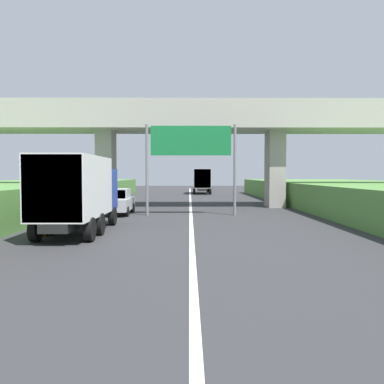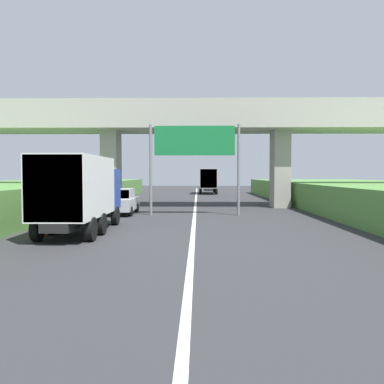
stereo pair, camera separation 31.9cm
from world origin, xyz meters
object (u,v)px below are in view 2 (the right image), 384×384
Objects in this scene: truck_blue at (81,190)px; truck_red at (208,180)px; car_silver at (121,202)px; construction_barrel_4 at (41,225)px; overhead_highway_sign at (195,147)px.

truck_red is (6.70, 36.98, 0.00)m from truck_blue.
truck_blue reaches higher than car_silver.
car_silver is (-6.48, -28.74, -1.08)m from truck_red.
overhead_highway_sign is at bearing 53.03° from construction_barrel_4.
overhead_highway_sign reaches higher than construction_barrel_4.
truck_red is 1.78× the size of car_silver.
truck_red is (1.61, 29.20, -2.47)m from overhead_highway_sign.
truck_red is 29.48m from car_silver.
overhead_highway_sign is at bearing -93.15° from truck_red.
car_silver is (0.22, 8.24, -1.08)m from truck_blue.
overhead_highway_sign reaches higher than truck_blue.
truck_red reaches higher than car_silver.
truck_blue is 8.11× the size of construction_barrel_4.
truck_blue is (-5.10, -7.77, -2.47)m from overhead_highway_sign.
truck_red is at bearing 77.29° from car_silver.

